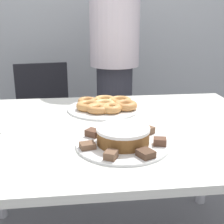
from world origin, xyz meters
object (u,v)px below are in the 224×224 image
(frosted_cake, at_px, (123,135))
(plate_donuts, at_px, (104,109))
(office_chair_left, at_px, (45,127))
(plate_cake, at_px, (123,144))
(person_standing, at_px, (115,58))

(frosted_cake, bearing_deg, plate_donuts, 93.30)
(office_chair_left, distance_m, plate_donuts, 0.87)
(office_chair_left, bearing_deg, plate_cake, -79.22)
(person_standing, relative_size, office_chair_left, 2.00)
(plate_donuts, bearing_deg, frosted_cake, -86.70)
(plate_donuts, bearing_deg, office_chair_left, 118.55)
(office_chair_left, bearing_deg, plate_donuts, -69.87)
(person_standing, height_order, plate_cake, person_standing)
(office_chair_left, bearing_deg, person_standing, -6.00)
(person_standing, bearing_deg, frosted_cake, -95.69)
(office_chair_left, xyz_separation_m, plate_donuts, (0.38, -0.70, 0.35))
(office_chair_left, distance_m, frosted_cake, 1.30)
(plate_cake, relative_size, plate_donuts, 0.94)
(person_standing, xyz_separation_m, plate_donuts, (-0.15, -0.72, -0.16))
(office_chair_left, relative_size, frosted_cake, 4.31)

